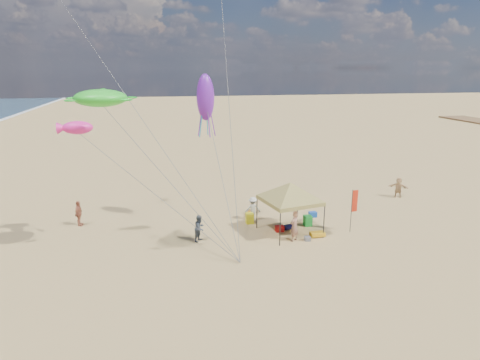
% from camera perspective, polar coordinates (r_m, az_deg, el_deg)
% --- Properties ---
extents(ground, '(280.00, 280.00, 0.00)m').
position_cam_1_polar(ground, '(22.86, 1.54, -11.67)').
color(ground, tan).
rests_on(ground, ground).
extents(canopy_tent, '(6.12, 6.12, 3.86)m').
position_cam_1_polar(canopy_tent, '(26.37, 6.86, -0.62)').
color(canopy_tent, black).
rests_on(canopy_tent, ground).
extents(feather_flag, '(0.43, 0.09, 2.84)m').
position_cam_1_polar(feather_flag, '(27.70, 15.18, -3.09)').
color(feather_flag, black).
rests_on(feather_flag, ground).
extents(cooler_red, '(0.54, 0.38, 0.38)m').
position_cam_1_polar(cooler_red, '(27.46, 5.38, -6.59)').
color(cooler_red, '#B8100E').
rests_on(cooler_red, ground).
extents(cooler_blue, '(0.54, 0.38, 0.38)m').
position_cam_1_polar(cooler_blue, '(30.36, 9.83, -4.61)').
color(cooler_blue, '#13419E').
rests_on(cooler_blue, ground).
extents(bag_navy, '(0.69, 0.54, 0.36)m').
position_cam_1_polar(bag_navy, '(27.82, 6.52, -6.35)').
color(bag_navy, '#0D0E39').
rests_on(bag_navy, ground).
extents(bag_orange, '(0.54, 0.69, 0.36)m').
position_cam_1_polar(bag_orange, '(29.98, 1.26, -4.66)').
color(bag_orange, orange).
rests_on(bag_orange, ground).
extents(chair_green, '(0.50, 0.50, 0.70)m').
position_cam_1_polar(chair_green, '(28.64, 9.16, -5.46)').
color(chair_green, green).
rests_on(chair_green, ground).
extents(chair_yellow, '(0.50, 0.50, 0.70)m').
position_cam_1_polar(chair_yellow, '(28.70, 1.31, -5.22)').
color(chair_yellow, yellow).
rests_on(chair_yellow, ground).
extents(crate_grey, '(0.34, 0.30, 0.28)m').
position_cam_1_polar(crate_grey, '(26.28, 9.11, -7.86)').
color(crate_grey, slate).
rests_on(crate_grey, ground).
extents(beach_cart, '(0.90, 0.50, 0.24)m').
position_cam_1_polar(beach_cart, '(26.93, 10.46, -7.20)').
color(beach_cart, gold).
rests_on(beach_cart, ground).
extents(person_near_a, '(0.83, 0.78, 1.90)m').
position_cam_1_polar(person_near_a, '(25.87, 7.37, -6.22)').
color(person_near_a, tan).
rests_on(person_near_a, ground).
extents(person_near_b, '(0.98, 1.02, 1.65)m').
position_cam_1_polar(person_near_b, '(25.83, -5.48, -6.50)').
color(person_near_b, '#323A45').
rests_on(person_near_b, ground).
extents(person_near_c, '(1.12, 0.71, 1.66)m').
position_cam_1_polar(person_near_c, '(29.14, 1.76, -3.90)').
color(person_near_c, beige).
rests_on(person_near_c, ground).
extents(person_far_a, '(0.61, 1.07, 1.73)m').
position_cam_1_polar(person_far_a, '(30.09, -21.01, -4.24)').
color(person_far_a, '#A85C40').
rests_on(person_far_a, ground).
extents(person_far_c, '(1.51, 1.37, 1.68)m').
position_cam_1_polar(person_far_c, '(36.57, 20.68, -0.94)').
color(person_far_c, tan).
rests_on(person_far_c, ground).
extents(turtle_kite, '(2.69, 2.18, 0.88)m').
position_cam_1_polar(turtle_kite, '(22.58, -18.39, 10.49)').
color(turtle_kite, green).
rests_on(turtle_kite, ground).
extents(fish_kite, '(1.83, 1.12, 0.77)m').
position_cam_1_polar(fish_kite, '(26.00, -21.16, 6.64)').
color(fish_kite, '#FF249C').
rests_on(fish_kite, ground).
extents(squid_kite, '(1.45, 1.45, 2.91)m').
position_cam_1_polar(squid_kite, '(26.97, -4.71, 11.10)').
color(squid_kite, purple).
rests_on(squid_kite, ground).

